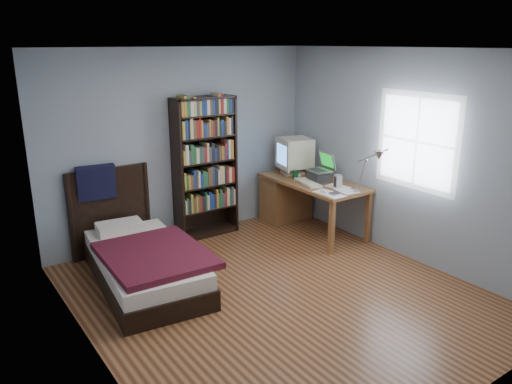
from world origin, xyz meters
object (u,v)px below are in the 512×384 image
Objects in this scene: laptop at (319,174)px; bed at (141,258)px; soda_can at (295,174)px; desk_lamp at (376,159)px; crt_monitor at (294,153)px; desk at (292,195)px; bookshelf at (205,168)px; speaker at (338,181)px; keyboard at (308,183)px.

laptop is 0.19× the size of bed.
desk_lamp is at bearing -86.03° from soda_can.
laptop is (0.02, -0.54, -0.19)m from crt_monitor.
desk is 4.04× the size of laptop.
bookshelf is (-1.30, 0.27, -0.08)m from crt_monitor.
speaker is (0.05, -0.87, 0.40)m from desk.
keyboard is 2.44m from bed.
laptop is at bearing -31.61° from bookshelf.
soda_can is at bearing 123.47° from speaker.
laptop is at bearing -57.17° from soda_can.
desk is 0.67m from laptop.
speaker is 0.67m from soda_can.
bookshelf is at bearing 168.34° from crt_monitor.
bookshelf is at bearing 155.22° from soda_can.
bookshelf is (-1.11, 0.82, 0.20)m from keyboard.
soda_can is (-0.17, -0.25, -0.23)m from crt_monitor.
desk is 2.46× the size of desk_lamp.
laptop is at bearing 84.93° from desk_lamp.
keyboard is at bearing 138.56° from speaker.
soda_can is (0.02, 0.30, 0.05)m from keyboard.
laptop is 0.61× the size of desk_lamp.
bookshelf reaches higher than desk_lamp.
crt_monitor is 1.39× the size of laptop.
desk_lamp is (-0.08, -1.59, 0.23)m from crt_monitor.
desk is 0.96m from speaker.
speaker is 1.27× the size of soda_can.
soda_can reaches higher than keyboard.
desk_lamp is at bearing -95.07° from laptop.
desk_lamp is 2.90m from bed.
keyboard is 3.56× the size of soda_can.
keyboard is (-0.21, -0.01, -0.09)m from laptop.
desk_lamp reaches higher than keyboard.
crt_monitor is at bearing 87.23° from desk_lamp.
bed is (-2.51, 1.06, -0.99)m from desk_lamp.
laptop is at bearing -84.15° from desk.
speaker is 2.69m from bed.
bed reaches higher than laptop.
bed is (-2.39, 0.02, -0.49)m from keyboard.
desk_lamp is 1.16m from keyboard.
bed is at bearing -167.77° from keyboard.
crt_monitor is 3.26× the size of speaker.
desk_lamp is at bearing -92.77° from crt_monitor.
laptop is at bearing 107.51° from speaker.
bookshelf reaches higher than desk.
laptop reaches higher than speaker.
soda_can is 1.25m from bookshelf.
crt_monitor is 0.65m from keyboard.
speaker is (0.00, -0.36, -0.03)m from laptop.
crt_monitor is 0.57m from laptop.
crt_monitor is at bearing 83.47° from keyboard.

